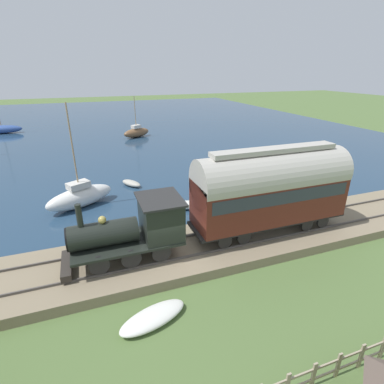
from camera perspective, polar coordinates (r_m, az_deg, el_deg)
name	(u,v)px	position (r m, az deg, el deg)	size (l,w,h in m)	color
ground_plane	(171,266)	(15.40, -4.05, -13.94)	(200.00, 200.00, 0.00)	#516B38
harbor_water	(102,124)	(56.02, -16.85, 12.22)	(80.00, 80.00, 0.01)	navy
rail_embankment	(167,255)	(15.74, -4.73, -11.87)	(4.56, 56.00, 0.65)	#84755B
steam_locomotive	(138,226)	(14.48, -10.31, -6.40)	(2.45, 5.72, 3.09)	black
passenger_coach	(271,187)	(16.63, 14.82, 0.94)	(2.54, 8.85, 4.75)	black
sailboat_brown	(136,132)	(44.04, -10.53, 11.13)	(3.11, 4.35, 5.62)	brown
sailboat_blue	(2,129)	(54.08, -32.48, 10.06)	(1.80, 5.54, 8.04)	#335199
sailboat_white	(80,196)	(22.51, -20.53, -0.79)	(3.54, 5.01, 7.17)	white
rowboat_far_out	(131,183)	(25.48, -11.47, 1.64)	(2.12, 1.73, 0.47)	#B7B2A3
rowboat_off_pier	(187,205)	(20.98, -0.88, -2.47)	(1.70, 3.04, 0.52)	silver
beached_dinghy	(153,317)	(12.64, -7.42, -22.57)	(1.88, 3.00, 0.44)	silver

